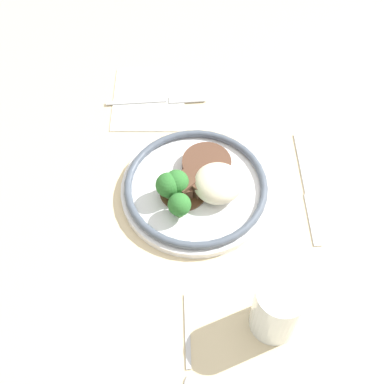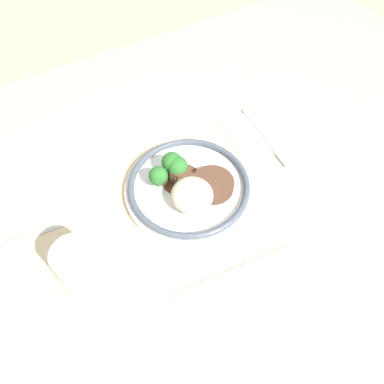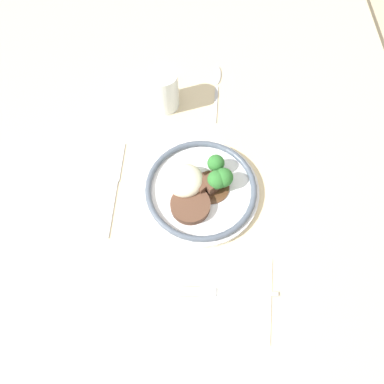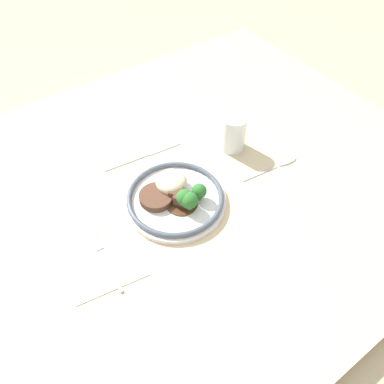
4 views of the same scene
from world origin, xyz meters
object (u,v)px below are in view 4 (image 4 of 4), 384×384
Objects in this scene: juice_glass at (233,135)px; spoon at (281,164)px; fork at (101,252)px; knife at (146,155)px; plate at (176,197)px.

juice_glass is 0.59× the size of spoon.
fork is 0.83× the size of knife.
juice_glass reaches higher than spoon.
knife is at bearing 152.82° from juice_glass.
juice_glass is 0.45m from fork.
knife is 0.35m from spoon.
juice_glass reaches higher than fork.
knife is (0.23, 0.20, -0.00)m from fork.
juice_glass is at bearing -73.55° from fork.
spoon is (0.29, -0.05, -0.02)m from plate.
plate reaches higher than fork.
fork is 0.49m from spoon.
fork is at bearing -133.01° from knife.
spoon is at bearing -64.51° from juice_glass.
plate is 0.21m from fork.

